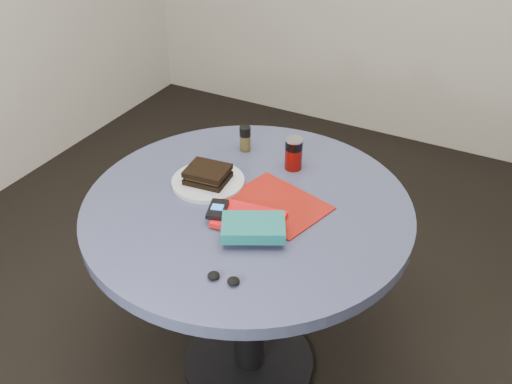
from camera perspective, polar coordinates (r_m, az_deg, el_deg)
The scene contains 11 objects.
ground at distance 2.25m, azimuth -0.71°, elevation -16.86°, with size 4.00×4.00×0.00m, color black.
table at distance 1.82m, azimuth -0.84°, elevation -5.28°, with size 1.00×1.00×0.75m.
plate at distance 1.81m, azimuth -4.81°, elevation 1.03°, with size 0.23×0.23×0.01m, color silver.
sandwich at distance 1.79m, azimuth -4.86°, elevation 1.77°, with size 0.14×0.12×0.05m.
soda_can at distance 1.87m, azimuth 3.78°, elevation 3.85°, with size 0.07×0.07×0.11m.
pepper_grinder at distance 1.97m, azimuth -1.09°, elevation 5.37°, with size 0.05×0.05×0.09m.
magazine at distance 1.72m, azimuth 2.11°, elevation -1.21°, with size 0.28×0.21×0.01m, color maroon.
red_book at distance 1.64m, azimuth -0.71°, elevation -2.75°, with size 0.19×0.13×0.02m, color red.
novel at distance 1.57m, azimuth -0.27°, elevation -3.56°, with size 0.17×0.11×0.03m, color #146163.
mp3_player at distance 1.65m, azimuth -3.87°, elevation -1.73°, with size 0.08×0.10×0.02m.
headphones at distance 1.46m, azimuth -3.27°, elevation -8.63°, with size 0.09×0.04×0.02m.
Camera 1 is at (0.68, -1.23, 1.75)m, focal length 40.00 mm.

